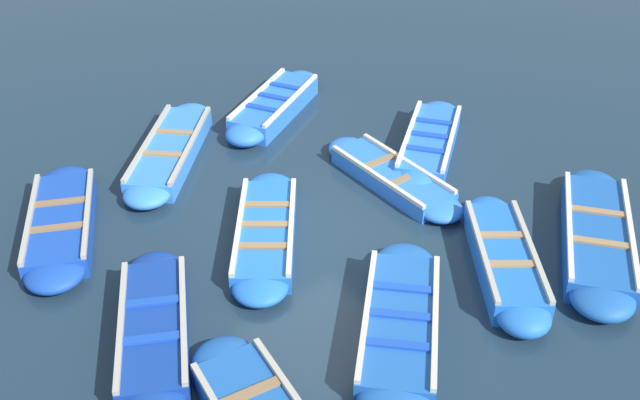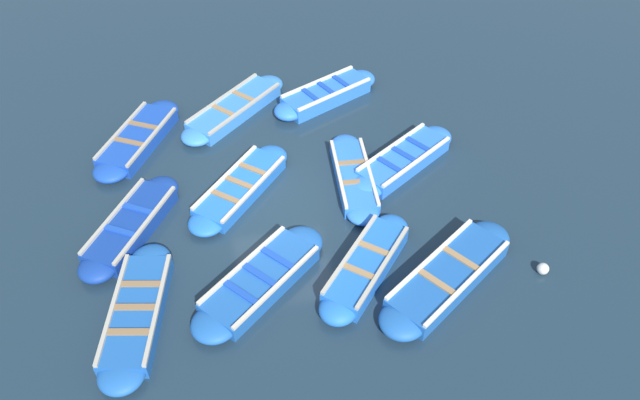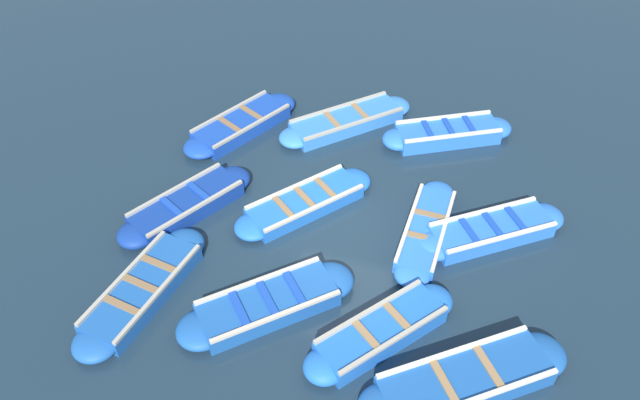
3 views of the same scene
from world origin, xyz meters
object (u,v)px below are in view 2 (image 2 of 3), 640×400
at_px(boat_inner_gap, 131,226).
at_px(buoy_orange_near, 543,269).
at_px(boat_far_corner, 138,139).
at_px(boat_broadside, 240,188).
at_px(boat_drifting, 137,313).
at_px(boat_outer_left, 326,94).
at_px(boat_bow_out, 354,177).
at_px(boat_near_quay, 261,281).
at_px(boat_tucked, 448,276).
at_px(boat_mid_row, 366,266).
at_px(boat_stern_in, 234,109).
at_px(boat_outer_right, 403,160).

bearing_deg(boat_inner_gap, buoy_orange_near, -17.60).
xyz_separation_m(boat_far_corner, boat_inner_gap, (-0.04, -3.21, 0.01)).
bearing_deg(boat_broadside, boat_drifting, -124.98).
bearing_deg(boat_outer_left, buoy_orange_near, -64.42).
distance_m(boat_far_corner, boat_bow_out, 5.80).
bearing_deg(boat_broadside, boat_near_quay, -86.50).
bearing_deg(boat_inner_gap, boat_tucked, -21.99).
xyz_separation_m(boat_mid_row, boat_broadside, (-2.43, 2.96, -0.04)).
relative_size(boat_stern_in, boat_drifting, 0.90).
bearing_deg(buoy_orange_near, boat_tucked, 177.42).
bearing_deg(boat_mid_row, boat_outer_right, 62.06).
height_order(boat_outer_left, buoy_orange_near, boat_outer_left).
height_order(boat_outer_left, boat_inner_gap, boat_outer_left).
relative_size(boat_far_corner, boat_tucked, 0.94).
height_order(boat_far_corner, boat_near_quay, boat_near_quay).
relative_size(boat_tucked, boat_outer_left, 1.11).
bearing_deg(boat_inner_gap, boat_outer_left, 39.39).
relative_size(boat_bow_out, boat_stern_in, 1.01).
relative_size(boat_broadside, buoy_orange_near, 12.79).
bearing_deg(buoy_orange_near, boat_inner_gap, 162.40).
bearing_deg(boat_tucked, boat_outer_right, 88.47).
bearing_deg(buoy_orange_near, boat_near_quay, 173.51).
xyz_separation_m(boat_broadside, boat_stern_in, (0.11, 3.27, 0.01)).
xyz_separation_m(boat_outer_left, boat_inner_gap, (-5.28, -4.33, -0.01)).
distance_m(boat_outer_right, boat_drifting, 7.41).
xyz_separation_m(boat_bow_out, boat_stern_in, (-2.67, 3.34, 0.02)).
relative_size(boat_mid_row, boat_outer_left, 0.90).
relative_size(boat_tucked, boat_inner_gap, 1.11).
xyz_separation_m(boat_tucked, boat_drifting, (-6.37, 0.21, -0.02)).
distance_m(boat_far_corner, boat_mid_row, 7.23).
distance_m(boat_broadside, boat_drifting, 4.05).
distance_m(boat_mid_row, boat_stern_in, 6.64).
bearing_deg(boat_stern_in, boat_broadside, -91.92).
height_order(boat_mid_row, boat_outer_right, boat_mid_row).
bearing_deg(boat_stern_in, boat_tucked, -59.91).
height_order(boat_bow_out, boat_inner_gap, boat_inner_gap).
bearing_deg(boat_bow_out, boat_near_quay, -132.24).
xyz_separation_m(boat_bow_out, boat_inner_gap, (-5.31, -0.80, 0.04)).
bearing_deg(boat_broadside, boat_outer_left, 51.59).
bearing_deg(boat_near_quay, boat_bow_out, 47.76).
bearing_deg(boat_far_corner, buoy_orange_near, -34.67).
bearing_deg(boat_outer_right, boat_far_corner, 162.79).
height_order(boat_drifting, boat_inner_gap, boat_inner_gap).
distance_m(boat_near_quay, boat_drifting, 2.53).
distance_m(boat_tucked, boat_inner_gap, 7.09).
bearing_deg(boat_near_quay, buoy_orange_near, -6.49).
bearing_deg(boat_tucked, boat_mid_row, 160.69).
height_order(boat_far_corner, boat_drifting, boat_far_corner).
distance_m(boat_far_corner, boat_drifting, 5.66).
xyz_separation_m(boat_tucked, boat_bow_out, (-1.26, 3.45, -0.05)).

